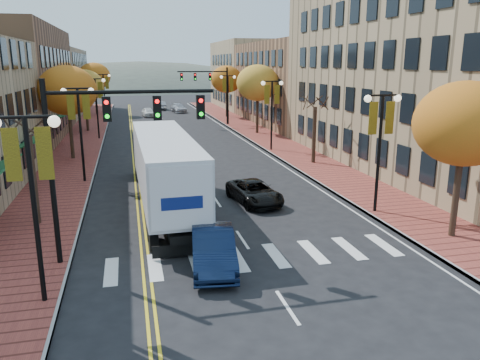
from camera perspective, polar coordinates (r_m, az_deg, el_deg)
ground at (r=17.10m, az=3.54°, el=-12.03°), size 200.00×200.00×0.00m
sidewalk_left at (r=47.95m, az=-18.66°, el=4.43°), size 4.00×85.00×0.15m
sidewalk_right at (r=49.64m, az=2.56°, el=5.46°), size 4.00×85.00×0.15m
building_left_far at (r=76.72m, az=-23.24°, el=10.92°), size 12.00×26.00×9.50m
building_right_near at (r=38.37m, az=24.13°, el=12.88°), size 15.00×28.00×15.00m
building_right_mid at (r=61.23m, az=8.85°, el=11.58°), size 15.00×24.00×10.00m
building_right_far at (r=82.00m, az=2.94°, el=12.67°), size 15.00×20.00×11.00m
tree_left_a at (r=23.68m, az=-23.87°, el=0.00°), size 0.28×0.28×4.20m
tree_left_b at (r=38.97m, az=-20.31°, el=10.19°), size 4.48×4.48×7.21m
tree_left_c at (r=54.89m, az=-18.43°, el=10.82°), size 4.16×4.16×6.69m
tree_left_d at (r=72.82m, az=-17.35°, el=11.97°), size 4.61×4.61×7.42m
tree_right_a at (r=21.63m, az=25.68°, el=6.16°), size 4.16×4.16×6.69m
tree_right_b at (r=35.76m, az=9.03°, el=5.45°), size 0.28×0.28×4.20m
tree_right_c at (r=50.56m, az=2.15°, el=11.74°), size 4.48×4.48×7.21m
tree_right_d at (r=66.11m, az=-1.66°, el=12.16°), size 4.35×4.35×7.00m
lamp_left_a at (r=15.29m, az=-24.16°, el=0.65°), size 1.96×0.36×6.05m
lamp_left_b at (r=30.97m, az=-18.98°, el=7.36°), size 1.96×0.36×6.05m
lamp_left_c at (r=48.85m, az=-17.13°, el=9.70°), size 1.96×0.36×6.05m
lamp_left_d at (r=66.80m, az=-16.27°, el=10.78°), size 1.96×0.36×6.05m
lamp_right_a at (r=24.15m, az=16.76°, el=5.82°), size 1.96×0.36×6.05m
lamp_right_b at (r=40.63m, az=3.91°, el=9.51°), size 1.96×0.36×6.05m
lamp_right_c at (r=58.02m, az=-1.47°, el=10.91°), size 1.96×0.36×6.05m
traffic_mast_near at (r=17.87m, az=-16.29°, el=5.16°), size 6.10×0.35×7.00m
traffic_mast_far at (r=57.60m, az=-3.49°, el=11.49°), size 6.10×0.34×7.00m
semi_truck at (r=25.31m, az=-9.43°, el=2.04°), size 2.83×15.91×3.97m
navy_sedan at (r=17.82m, az=-3.29°, el=-8.31°), size 2.11×4.65×1.48m
black_suv at (r=25.74m, az=1.76°, el=-1.47°), size 2.63×4.67×1.23m
car_far_white at (r=68.95m, az=-11.14°, el=8.12°), size 1.90×3.94×1.30m
car_far_silver at (r=74.42m, az=-7.49°, el=8.70°), size 2.30×4.75×1.33m
car_far_oncoming at (r=79.17m, az=-9.68°, el=8.94°), size 1.74×4.16×1.34m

